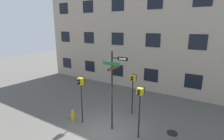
{
  "coord_description": "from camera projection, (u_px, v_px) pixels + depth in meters",
  "views": [
    {
      "loc": [
        4.87,
        -6.9,
        5.67
      ],
      "look_at": [
        0.2,
        0.65,
        3.46
      ],
      "focal_mm": 28.0,
      "sensor_mm": 36.0,
      "label": 1
    }
  ],
  "objects": [
    {
      "name": "building_facade",
      "position": [
        155.0,
        22.0,
        14.52
      ],
      "size": [
        24.0,
        0.63,
        12.18
      ],
      "color": "tan",
      "rests_on": "ground_plane"
    },
    {
      "name": "fire_hydrant",
      "position": [
        73.0,
        115.0,
        10.84
      ],
      "size": [
        0.37,
        0.21,
        0.68
      ],
      "color": "gold",
      "rests_on": "ground_plane"
    },
    {
      "name": "pedestrian_signal_right",
      "position": [
        140.0,
        100.0,
        8.68
      ],
      "size": [
        0.36,
        0.4,
        2.79
      ],
      "color": "black",
      "rests_on": "ground_plane"
    },
    {
      "name": "pedestrian_signal_across",
      "position": [
        133.0,
        84.0,
        11.16
      ],
      "size": [
        0.38,
        0.4,
        2.72
      ],
      "color": "black",
      "rests_on": "ground_plane"
    },
    {
      "name": "street_sign_pole",
      "position": [
        113.0,
        85.0,
        9.29
      ],
      "size": [
        1.43,
        1.06,
        4.48
      ],
      "color": "black",
      "rests_on": "ground_plane"
    },
    {
      "name": "pedestrian_signal_left",
      "position": [
        81.0,
        88.0,
        10.1
      ],
      "size": [
        0.37,
        0.4,
        2.86
      ],
      "color": "black",
      "rests_on": "ground_plane"
    },
    {
      "name": "ground_plane",
      "position": [
        103.0,
        133.0,
        9.54
      ],
      "size": [
        60.0,
        60.0,
        0.0
      ],
      "primitive_type": "plane",
      "color": "#595651"
    }
  ]
}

